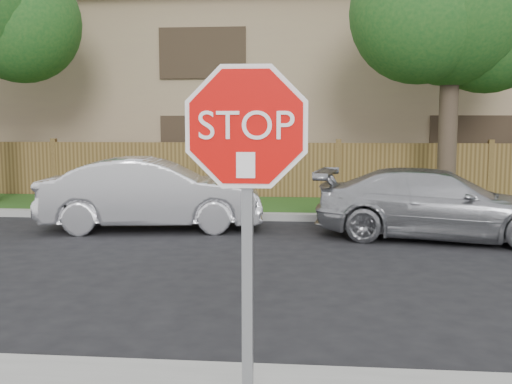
# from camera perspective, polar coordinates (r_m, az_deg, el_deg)

# --- Properties ---
(ground) EXTENTS (90.00, 90.00, 0.00)m
(ground) POSITION_cam_1_polar(r_m,az_deg,el_deg) (5.45, 12.72, -17.02)
(ground) COLOR black
(ground) RESTS_ON ground
(far_curb) EXTENTS (70.00, 0.30, 0.15)m
(far_curb) POSITION_cam_1_polar(r_m,az_deg,el_deg) (13.28, 8.33, -2.44)
(far_curb) COLOR gray
(far_curb) RESTS_ON ground
(grass_strip) EXTENTS (70.00, 3.00, 0.12)m
(grass_strip) POSITION_cam_1_polar(r_m,az_deg,el_deg) (14.91, 8.02, -1.49)
(grass_strip) COLOR #1E4714
(grass_strip) RESTS_ON ground
(fence) EXTENTS (70.00, 0.12, 1.60)m
(fence) POSITION_cam_1_polar(r_m,az_deg,el_deg) (16.42, 7.82, 1.86)
(fence) COLOR #513A1C
(fence) RESTS_ON ground
(apartment_building) EXTENTS (35.20, 9.20, 7.20)m
(apartment_building) POSITION_cam_1_polar(r_m,az_deg,el_deg) (22.00, 7.34, 10.21)
(apartment_building) COLOR #9C8561
(apartment_building) RESTS_ON ground
(tree_mid) EXTENTS (4.80, 3.90, 7.35)m
(tree_mid) POSITION_cam_1_polar(r_m,az_deg,el_deg) (15.10, 18.39, 16.69)
(tree_mid) COLOR #382B21
(tree_mid) RESTS_ON ground
(stop_sign) EXTENTS (1.01, 0.13, 2.55)m
(stop_sign) POSITION_cam_1_polar(r_m,az_deg,el_deg) (3.50, -0.90, 0.99)
(stop_sign) COLOR gray
(stop_sign) RESTS_ON sidewalk_near
(sedan_left) EXTENTS (4.57, 2.14, 1.45)m
(sedan_left) POSITION_cam_1_polar(r_m,az_deg,el_deg) (12.26, -9.82, -0.17)
(sedan_left) COLOR silver
(sedan_left) RESTS_ON ground
(sedan_right) EXTENTS (4.73, 2.56, 1.30)m
(sedan_right) POSITION_cam_1_polar(r_m,az_deg,el_deg) (11.62, 16.88, -1.11)
(sedan_right) COLOR #A0A1A7
(sedan_right) RESTS_ON ground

